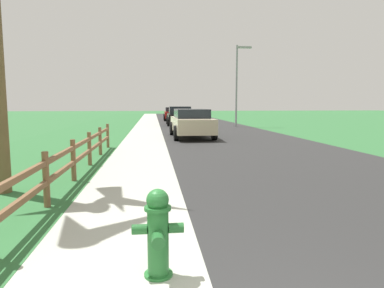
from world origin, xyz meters
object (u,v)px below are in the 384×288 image
at_px(fire_hydrant, 158,232).
at_px(parked_car_black, 180,116).
at_px(parked_suv_beige, 191,123).
at_px(parked_car_red, 173,114).
at_px(street_lamp, 238,79).

height_order(fire_hydrant, parked_car_black, parked_car_black).
distance_m(parked_suv_beige, parked_car_red, 18.42).
xyz_separation_m(parked_car_black, parked_car_red, (-0.09, 7.69, -0.05)).
bearing_deg(fire_hydrant, parked_car_black, 85.05).
relative_size(parked_suv_beige, parked_car_black, 1.00).
bearing_deg(parked_car_red, parked_suv_beige, -90.37).
relative_size(parked_car_black, parked_car_red, 1.16).
height_order(parked_suv_beige, street_lamp, street_lamp).
xyz_separation_m(parked_suv_beige, parked_car_red, (0.12, 18.42, -0.05)).
relative_size(parked_suv_beige, street_lamp, 0.81).
relative_size(fire_hydrant, street_lamp, 0.15).
bearing_deg(parked_suv_beige, street_lamp, 60.51).
distance_m(fire_hydrant, parked_car_black, 25.34).
distance_m(fire_hydrant, parked_car_red, 33.00).
distance_m(parked_car_red, street_lamp, 11.79).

